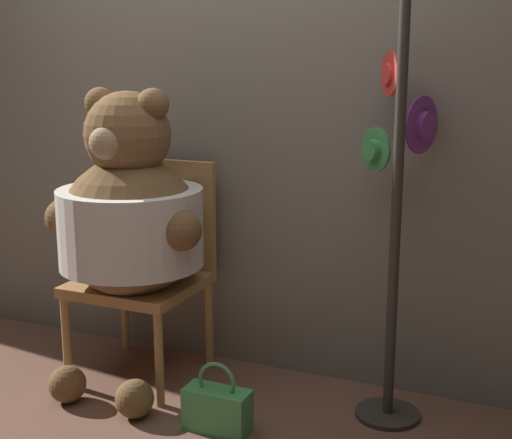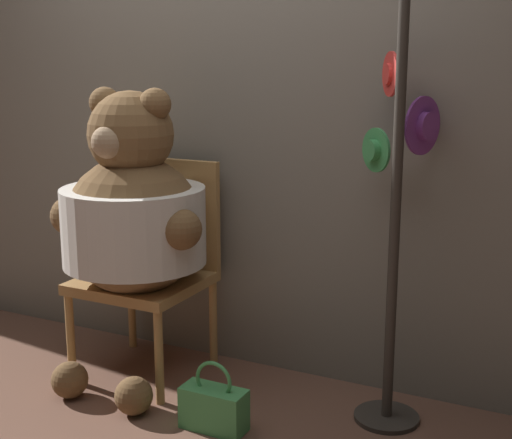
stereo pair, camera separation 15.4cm
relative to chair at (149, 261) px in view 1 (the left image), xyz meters
name	(u,v)px [view 1 (the left image)]	position (x,y,z in m)	size (l,w,h in m)	color
ground_plane	(166,413)	(0.31, -0.39, -0.55)	(14.00, 14.00, 0.00)	brown
wall_back	(231,87)	(0.31, 0.30, 0.83)	(8.00, 0.10, 2.77)	slate
chair	(149,261)	(0.00, 0.00, 0.00)	(0.56, 0.55, 1.04)	#B2844C
teddy_bear	(130,218)	(0.03, -0.19, 0.26)	(0.80, 0.71, 1.40)	brown
hat_display_rack	(396,218)	(1.20, 0.02, 0.32)	(0.33, 0.41, 1.75)	#332D28
handbag_on_ground	(217,408)	(0.58, -0.43, -0.46)	(0.28, 0.12, 0.30)	#479E56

